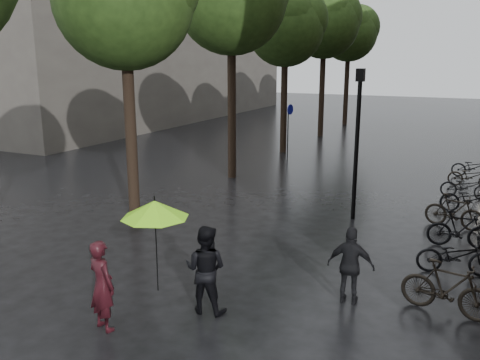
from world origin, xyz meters
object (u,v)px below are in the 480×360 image
Objects in this scene: pedestrian_walking at (351,266)px; parked_bicycles at (464,206)px; person_black at (206,269)px; lamp_post at (358,130)px; person_burgundy at (102,285)px.

parked_bicycles is (1.75, 6.49, -0.31)m from pedestrian_walking.
pedestrian_walking is 0.12× the size of parked_bicycles.
parked_bicycles is (4.08, 7.99, -0.39)m from person_black.
pedestrian_walking is at bearing -77.21° from lamp_post.
person_burgundy is 10.77m from parked_bicycles.
person_black is 0.39× the size of lamp_post.
person_burgundy reaches higher than pedestrian_walking.
pedestrian_walking is at bearing -105.05° from parked_bicycles.
person_burgundy is 0.13× the size of parked_bicycles.
lamp_post is at bearing -156.81° from parked_bicycles.
person_black reaches higher than pedestrian_walking.
person_black is 0.13× the size of parked_bicycles.
pedestrian_walking is at bearing -124.72° from person_burgundy.
person_black reaches higher than person_burgundy.
person_black is at bearing -116.86° from person_burgundy.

